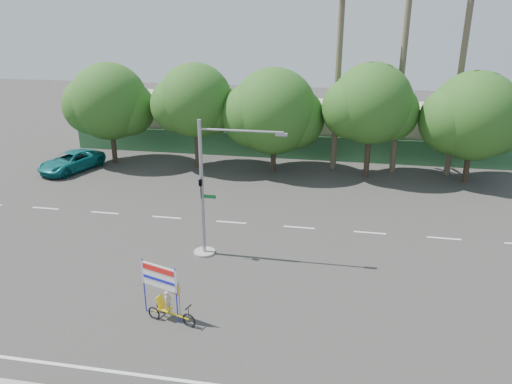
# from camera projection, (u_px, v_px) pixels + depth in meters

# --- Properties ---
(ground) EXTENTS (120.00, 120.00, 0.00)m
(ground) POSITION_uv_depth(u_px,v_px,m) (235.00, 300.00, 21.70)
(ground) COLOR #33302D
(ground) RESTS_ON ground
(fence) EXTENTS (38.00, 0.08, 2.00)m
(fence) POSITION_uv_depth(u_px,v_px,m) (291.00, 147.00, 41.13)
(fence) COLOR #336B3D
(fence) RESTS_ON ground
(building_left) EXTENTS (12.00, 8.00, 4.00)m
(building_left) POSITION_uv_depth(u_px,v_px,m) (191.00, 119.00, 46.60)
(building_left) COLOR #B8AB92
(building_left) RESTS_ON ground
(building_right) EXTENTS (14.00, 8.00, 3.60)m
(building_right) POSITION_uv_depth(u_px,v_px,m) (388.00, 129.00, 43.65)
(building_right) COLOR #B8AB92
(building_right) RESTS_ON ground
(tree_far_left) EXTENTS (7.14, 6.00, 7.96)m
(tree_far_left) POSITION_uv_depth(u_px,v_px,m) (109.00, 104.00, 38.94)
(tree_far_left) COLOR #473828
(tree_far_left) RESTS_ON ground
(tree_left) EXTENTS (6.66, 5.60, 8.07)m
(tree_left) POSITION_uv_depth(u_px,v_px,m) (195.00, 103.00, 37.66)
(tree_left) COLOR #473828
(tree_left) RESTS_ON ground
(tree_center) EXTENTS (7.62, 6.40, 7.85)m
(tree_center) POSITION_uv_depth(u_px,v_px,m) (273.00, 114.00, 36.87)
(tree_center) COLOR #473828
(tree_center) RESTS_ON ground
(tree_right) EXTENTS (6.90, 5.80, 8.36)m
(tree_right) POSITION_uv_depth(u_px,v_px,m) (371.00, 107.00, 35.42)
(tree_right) COLOR #473828
(tree_right) RESTS_ON ground
(tree_far_right) EXTENTS (7.38, 6.20, 7.94)m
(tree_far_right) POSITION_uv_depth(u_px,v_px,m) (473.00, 119.00, 34.45)
(tree_far_right) COLOR #473828
(tree_far_right) RESTS_ON ground
(palm_tall) EXTENTS (3.73, 3.79, 17.45)m
(palm_tall) POSITION_uv_depth(u_px,v_px,m) (406.00, 29.00, 34.61)
(palm_tall) COLOR #70604C
(palm_tall) RESTS_ON ground
(palm_mid) EXTENTS (3.73, 3.79, 15.45)m
(palm_mid) POSITION_uv_depth(u_px,v_px,m) (465.00, 45.00, 34.31)
(palm_mid) COLOR #70604C
(palm_mid) RESTS_ON ground
(palm_short) EXTENTS (3.73, 3.79, 14.45)m
(palm_short) POSITION_uv_depth(u_px,v_px,m) (339.00, 51.00, 35.93)
(palm_short) COLOR #70604C
(palm_short) RESTS_ON ground
(traffic_signal) EXTENTS (4.72, 1.10, 7.00)m
(traffic_signal) POSITION_uv_depth(u_px,v_px,m) (208.00, 201.00, 24.70)
(traffic_signal) COLOR gray
(traffic_signal) RESTS_ON ground
(trike_billboard) EXTENTS (2.44, 1.06, 2.51)m
(trike_billboard) POSITION_uv_depth(u_px,v_px,m) (165.00, 297.00, 20.06)
(trike_billboard) COLOR black
(trike_billboard) RESTS_ON ground
(pickup_truck) EXTENTS (4.04, 5.78, 1.47)m
(pickup_truck) POSITION_uv_depth(u_px,v_px,m) (71.00, 161.00, 38.31)
(pickup_truck) COLOR #0F6A6C
(pickup_truck) RESTS_ON ground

